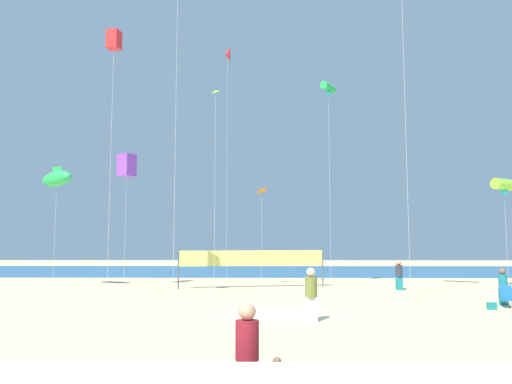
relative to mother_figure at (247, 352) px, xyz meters
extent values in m
plane|color=#D1BC89|center=(0.81, 10.89, -0.88)|extent=(120.00, 120.00, 0.00)
cube|color=#28608C|center=(0.81, 40.71, -0.88)|extent=(120.00, 20.00, 0.01)
cylinder|color=maroon|center=(0.00, 0.00, 0.18)|extent=(0.38, 0.38, 0.62)
sphere|color=tan|center=(0.00, 0.00, 0.63)|extent=(0.28, 0.28, 0.28)
cylinder|color=#99B28C|center=(0.47, -0.14, -0.35)|extent=(0.19, 0.19, 0.31)
sphere|color=brown|center=(0.47, -0.14, -0.12)|extent=(0.14, 0.14, 0.14)
cube|color=white|center=(1.85, 9.10, -0.48)|extent=(0.39, 0.23, 0.81)
cylinder|color=olive|center=(1.85, 9.10, 0.26)|extent=(0.41, 0.41, 0.67)
sphere|color=beige|center=(1.85, 9.10, 0.75)|extent=(0.30, 0.30, 0.30)
cube|color=#19727A|center=(7.82, 20.75, -0.50)|extent=(0.36, 0.22, 0.76)
cylinder|color=#2D2D33|center=(7.82, 20.75, 0.19)|extent=(0.38, 0.38, 0.63)
sphere|color=tan|center=(7.82, 20.75, 0.65)|extent=(0.28, 0.28, 0.28)
cube|color=#19727A|center=(10.41, 13.81, -0.53)|extent=(0.34, 0.20, 0.70)
cylinder|color=#19727A|center=(10.41, 13.81, 0.11)|extent=(0.35, 0.35, 0.58)
sphere|color=brown|center=(10.41, 13.81, 0.53)|extent=(0.26, 0.26, 0.26)
cube|color=#1959B2|center=(10.19, 12.79, -0.56)|extent=(0.52, 0.48, 0.03)
cube|color=#1959B2|center=(10.19, 13.08, -0.28)|extent=(0.52, 0.23, 0.57)
cylinder|color=silver|center=(10.19, 12.65, -0.72)|extent=(0.03, 0.03, 0.32)
cylinder|color=silver|center=(10.19, 12.94, -0.72)|extent=(0.03, 0.03, 0.32)
cylinder|color=#4C4C51|center=(-4.64, 21.15, 0.32)|extent=(0.08, 0.08, 2.40)
cylinder|color=#4C4C51|center=(3.81, 23.12, 0.32)|extent=(0.08, 0.08, 2.40)
cube|color=#EAE566|center=(-0.41, 22.13, 0.84)|extent=(8.46, 1.99, 0.90)
cube|color=#19727A|center=(9.25, 12.31, -0.74)|extent=(0.35, 0.18, 0.28)
cylinder|color=silver|center=(-3.71, 14.19, 10.01)|extent=(0.01, 0.01, 21.79)
cylinder|color=silver|center=(-8.03, 22.11, 2.76)|extent=(0.01, 0.01, 7.29)
cube|color=purple|center=(-8.03, 22.11, 6.41)|extent=(1.14, 1.14, 1.34)
cylinder|color=silver|center=(-2.59, 30.52, 7.81)|extent=(0.01, 0.01, 17.38)
cone|color=red|center=(-2.59, 30.52, 16.50)|extent=(0.37, 1.09, 1.08)
cylinder|color=silver|center=(-12.08, 21.70, 2.32)|extent=(0.01, 0.01, 6.42)
ellipsoid|color=green|center=(-12.08, 21.70, 5.53)|extent=(2.76, 2.31, 1.10)
cube|color=green|center=(-12.08, 21.70, 5.93)|extent=(0.53, 0.06, 0.66)
cylinder|color=silver|center=(14.25, 21.54, 2.12)|extent=(0.01, 0.01, 6.01)
cylinder|color=#8CD833|center=(14.25, 21.54, 5.13)|extent=(1.83, 1.56, 0.65)
sphere|color=#26BFCC|center=(14.25, 21.54, 4.71)|extent=(0.39, 0.39, 0.39)
cylinder|color=silver|center=(0.09, 28.00, 2.28)|extent=(0.01, 0.01, 6.33)
pyramid|color=orange|center=(0.06, 28.03, 5.51)|extent=(0.89, 0.89, 0.46)
cylinder|color=silver|center=(-6.61, 14.19, 5.06)|extent=(0.01, 0.01, 11.89)
cube|color=red|center=(-6.61, 14.19, 11.01)|extent=(0.64, 0.64, 0.86)
cylinder|color=silver|center=(-2.42, 19.29, 4.58)|extent=(0.01, 0.01, 10.94)
pyramid|color=#8CD833|center=(-2.43, 19.27, 10.11)|extent=(0.69, 0.69, 0.30)
cylinder|color=silver|center=(6.52, 13.93, 8.72)|extent=(0.01, 0.01, 19.21)
cylinder|color=silver|center=(4.23, 22.40, 5.19)|extent=(0.01, 0.01, 12.14)
cylinder|color=green|center=(4.23, 22.40, 11.26)|extent=(1.13, 1.39, 0.49)
sphere|color=#26BFCC|center=(4.23, 22.40, 10.92)|extent=(0.29, 0.29, 0.29)
camera|label=1|loc=(0.28, -8.38, 1.73)|focal=36.00mm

